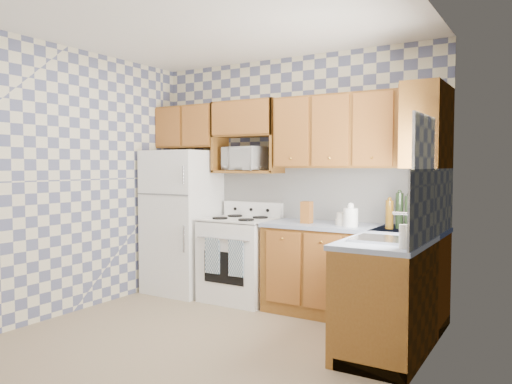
# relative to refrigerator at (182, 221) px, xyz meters

# --- Properties ---
(floor) EXTENTS (3.40, 3.40, 0.00)m
(floor) POSITION_rel_refrigerator_xyz_m (1.27, -1.25, -0.84)
(floor) COLOR #8F785C
(floor) RESTS_ON ground
(back_wall) EXTENTS (3.40, 0.02, 2.70)m
(back_wall) POSITION_rel_refrigerator_xyz_m (1.27, 0.35, 0.51)
(back_wall) COLOR slate
(back_wall) RESTS_ON ground
(right_wall) EXTENTS (0.02, 3.20, 2.70)m
(right_wall) POSITION_rel_refrigerator_xyz_m (2.97, -1.25, 0.51)
(right_wall) COLOR slate
(right_wall) RESTS_ON ground
(backsplash_back) EXTENTS (2.60, 0.02, 0.56)m
(backsplash_back) POSITION_rel_refrigerator_xyz_m (1.68, 0.34, 0.36)
(backsplash_back) COLOR white
(backsplash_back) RESTS_ON back_wall
(backsplash_right) EXTENTS (0.02, 1.60, 0.56)m
(backsplash_right) POSITION_rel_refrigerator_xyz_m (2.96, -0.45, 0.36)
(backsplash_right) COLOR white
(backsplash_right) RESTS_ON right_wall
(refrigerator) EXTENTS (0.75, 0.70, 1.68)m
(refrigerator) POSITION_rel_refrigerator_xyz_m (0.00, 0.00, 0.00)
(refrigerator) COLOR white
(refrigerator) RESTS_ON floor
(stove_body) EXTENTS (0.76, 0.65, 0.90)m
(stove_body) POSITION_rel_refrigerator_xyz_m (0.80, 0.03, -0.39)
(stove_body) COLOR white
(stove_body) RESTS_ON floor
(cooktop) EXTENTS (0.76, 0.65, 0.02)m
(cooktop) POSITION_rel_refrigerator_xyz_m (0.80, 0.03, 0.07)
(cooktop) COLOR silver
(cooktop) RESTS_ON stove_body
(backguard) EXTENTS (0.76, 0.08, 0.17)m
(backguard) POSITION_rel_refrigerator_xyz_m (0.80, 0.30, 0.16)
(backguard) COLOR white
(backguard) RESTS_ON cooktop
(dish_towel_left) EXTENTS (0.18, 0.02, 0.38)m
(dish_towel_left) POSITION_rel_refrigerator_xyz_m (0.67, -0.32, -0.30)
(dish_towel_left) COLOR navy
(dish_towel_left) RESTS_ON stove_body
(dish_towel_right) EXTENTS (0.18, 0.02, 0.38)m
(dish_towel_right) POSITION_rel_refrigerator_xyz_m (0.98, -0.32, -0.30)
(dish_towel_right) COLOR navy
(dish_towel_right) RESTS_ON stove_body
(base_cabinets_back) EXTENTS (1.75, 0.60, 0.88)m
(base_cabinets_back) POSITION_rel_refrigerator_xyz_m (2.10, 0.05, -0.40)
(base_cabinets_back) COLOR brown
(base_cabinets_back) RESTS_ON floor
(base_cabinets_right) EXTENTS (0.60, 1.60, 0.88)m
(base_cabinets_right) POSITION_rel_refrigerator_xyz_m (2.67, -0.45, -0.40)
(base_cabinets_right) COLOR brown
(base_cabinets_right) RESTS_ON floor
(countertop_back) EXTENTS (1.77, 0.63, 0.04)m
(countertop_back) POSITION_rel_refrigerator_xyz_m (2.10, 0.05, 0.06)
(countertop_back) COLOR gray
(countertop_back) RESTS_ON base_cabinets_back
(countertop_right) EXTENTS (0.63, 1.60, 0.04)m
(countertop_right) POSITION_rel_refrigerator_xyz_m (2.67, -0.45, 0.06)
(countertop_right) COLOR gray
(countertop_right) RESTS_ON base_cabinets_right
(upper_cabinets_back) EXTENTS (1.75, 0.33, 0.74)m
(upper_cabinets_back) POSITION_rel_refrigerator_xyz_m (2.10, 0.19, 1.01)
(upper_cabinets_back) COLOR brown
(upper_cabinets_back) RESTS_ON back_wall
(upper_cabinets_fridge) EXTENTS (0.82, 0.33, 0.50)m
(upper_cabinets_fridge) POSITION_rel_refrigerator_xyz_m (-0.02, 0.19, 1.13)
(upper_cabinets_fridge) COLOR brown
(upper_cabinets_fridge) RESTS_ON back_wall
(upper_cabinets_right) EXTENTS (0.33, 0.70, 0.74)m
(upper_cabinets_right) POSITION_rel_refrigerator_xyz_m (2.81, 0.00, 1.01)
(upper_cabinets_right) COLOR brown
(upper_cabinets_right) RESTS_ON right_wall
(microwave_shelf) EXTENTS (0.80, 0.33, 0.03)m
(microwave_shelf) POSITION_rel_refrigerator_xyz_m (0.80, 0.19, 0.60)
(microwave_shelf) COLOR brown
(microwave_shelf) RESTS_ON back_wall
(microwave) EXTENTS (0.54, 0.41, 0.27)m
(microwave) POSITION_rel_refrigerator_xyz_m (0.77, 0.19, 0.74)
(microwave) COLOR white
(microwave) RESTS_ON microwave_shelf
(sink) EXTENTS (0.48, 0.40, 0.03)m
(sink) POSITION_rel_refrigerator_xyz_m (2.67, -0.80, 0.09)
(sink) COLOR #B7B7BC
(sink) RESTS_ON countertop_right
(window) EXTENTS (0.02, 0.66, 0.86)m
(window) POSITION_rel_refrigerator_xyz_m (2.96, -0.80, 0.61)
(window) COLOR silver
(window) RESTS_ON right_wall
(bottle_0) EXTENTS (0.07, 0.07, 0.33)m
(bottle_0) POSITION_rel_refrigerator_xyz_m (2.56, 0.03, 0.25)
(bottle_0) COLOR black
(bottle_0) RESTS_ON countertop_back
(bottle_1) EXTENTS (0.07, 0.07, 0.31)m
(bottle_1) POSITION_rel_refrigerator_xyz_m (2.66, -0.03, 0.23)
(bottle_1) COLOR black
(bottle_1) RESTS_ON countertop_back
(bottle_2) EXTENTS (0.07, 0.07, 0.29)m
(bottle_2) POSITION_rel_refrigerator_xyz_m (2.71, 0.07, 0.22)
(bottle_2) COLOR #50340C
(bottle_2) RESTS_ON countertop_back
(bottle_3) EXTENTS (0.07, 0.07, 0.26)m
(bottle_3) POSITION_rel_refrigerator_xyz_m (2.49, -0.05, 0.21)
(bottle_3) COLOR #50340C
(bottle_3) RESTS_ON countertop_back
(knife_block) EXTENTS (0.10, 0.10, 0.22)m
(knife_block) POSITION_rel_refrigerator_xyz_m (1.65, -0.04, 0.19)
(knife_block) COLOR brown
(knife_block) RESTS_ON countertop_back
(electric_kettle) EXTENTS (0.14, 0.14, 0.18)m
(electric_kettle) POSITION_rel_refrigerator_xyz_m (2.13, -0.08, 0.17)
(electric_kettle) COLOR white
(electric_kettle) RESTS_ON countertop_back
(food_containers) EXTENTS (0.18, 0.18, 0.12)m
(food_containers) POSITION_rel_refrigerator_xyz_m (2.04, -0.00, 0.14)
(food_containers) COLOR silver
(food_containers) RESTS_ON countertop_back
(soap_bottle) EXTENTS (0.06, 0.06, 0.17)m
(soap_bottle) POSITION_rel_refrigerator_xyz_m (2.89, -1.10, 0.17)
(soap_bottle) COLOR silver
(soap_bottle) RESTS_ON countertop_right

